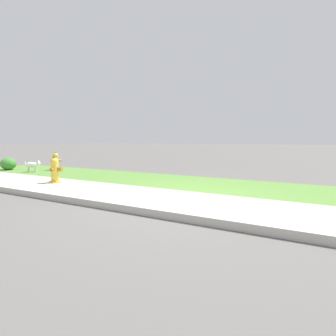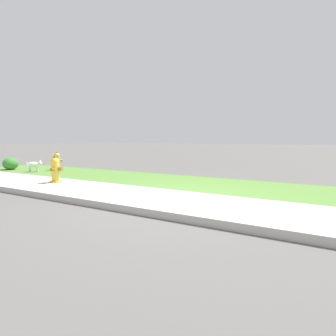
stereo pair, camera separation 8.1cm
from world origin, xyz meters
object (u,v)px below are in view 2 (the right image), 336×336
object	(u,v)px
fire_hydrant_far_end	(57,161)
small_white_dog	(34,165)
fire_hydrant_by_grass_verge	(56,170)
shrub_bush_near_lamp	(10,164)

from	to	relation	value
fire_hydrant_far_end	small_white_dog	world-z (taller)	fire_hydrant_far_end
fire_hydrant_by_grass_verge	small_white_dog	distance (m)	2.91
fire_hydrant_far_end	shrub_bush_near_lamp	bearing A→B (deg)	146.52
fire_hydrant_far_end	small_white_dog	size ratio (longest dim) A/B	1.46
small_white_dog	shrub_bush_near_lamp	xyz separation A→B (m)	(-1.42, -0.02, -0.02)
shrub_bush_near_lamp	fire_hydrant_far_end	bearing A→B (deg)	26.48
fire_hydrant_by_grass_verge	shrub_bush_near_lamp	distance (m)	4.24
small_white_dog	shrub_bush_near_lamp	bearing A→B (deg)	144.30
fire_hydrant_by_grass_verge	fire_hydrant_far_end	bearing A→B (deg)	-150.61
fire_hydrant_far_end	shrub_bush_near_lamp	distance (m)	1.82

